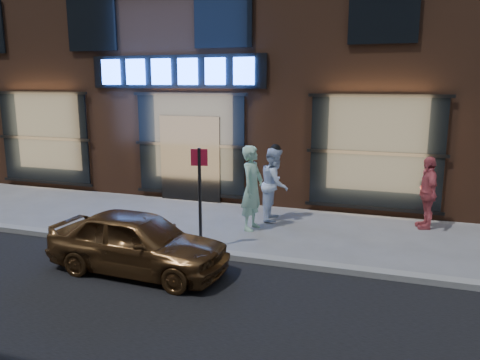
% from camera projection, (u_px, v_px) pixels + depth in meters
% --- Properties ---
extents(ground, '(90.00, 90.00, 0.00)m').
position_uv_depth(ground, '(114.00, 244.00, 9.76)').
color(ground, slate).
rests_on(ground, ground).
extents(curb, '(60.00, 0.25, 0.12)m').
position_uv_depth(curb, '(113.00, 241.00, 9.75)').
color(curb, gray).
rests_on(curb, ground).
extents(storefront_building, '(30.20, 8.28, 10.30)m').
position_uv_depth(storefront_building, '(237.00, 28.00, 16.13)').
color(storefront_building, '#54301E').
rests_on(storefront_building, ground).
extents(man_bowtie, '(0.56, 0.76, 1.93)m').
position_uv_depth(man_bowtie, '(252.00, 188.00, 10.59)').
color(man_bowtie, '#AFE7C4').
rests_on(man_bowtie, ground).
extents(man_cap, '(0.76, 0.93, 1.79)m').
position_uv_depth(man_cap, '(275.00, 184.00, 11.35)').
color(man_cap, white).
rests_on(man_cap, ground).
extents(passerby, '(0.60, 1.04, 1.67)m').
position_uv_depth(passerby, '(427.00, 193.00, 10.70)').
color(passerby, '#CA535A').
rests_on(passerby, ground).
extents(gold_sedan, '(3.32, 1.47, 1.11)m').
position_uv_depth(gold_sedan, '(138.00, 242.00, 8.23)').
color(gold_sedan, brown).
rests_on(gold_sedan, ground).
extents(sign_post, '(0.33, 0.11, 2.06)m').
position_uv_depth(sign_post, '(200.00, 189.00, 9.23)').
color(sign_post, '#262628').
rests_on(sign_post, ground).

